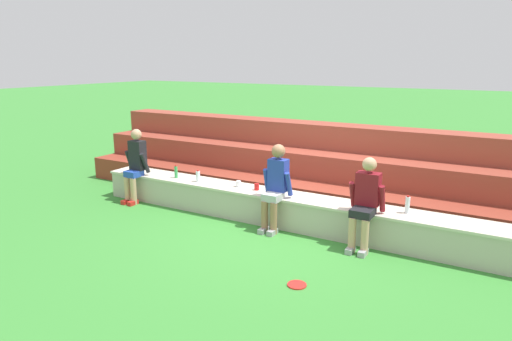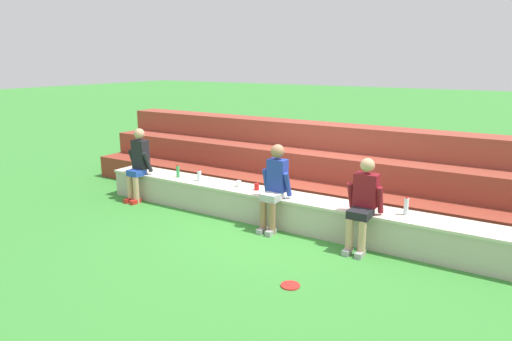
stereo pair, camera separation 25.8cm
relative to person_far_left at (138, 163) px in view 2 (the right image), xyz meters
The scene contains 12 objects.
ground_plane 3.23m from the person_far_left, ahead, with size 80.00×80.00×0.00m, color #388433.
stone_seating_wall 3.19m from the person_far_left, ahead, with size 7.69×0.61×0.53m.
brick_bleachers 3.74m from the person_far_left, 32.63° to the left, with size 10.66×1.87×1.46m.
person_far_left is the anchor object (origin of this frame).
person_left_of_center 3.06m from the person_far_left, ahead, with size 0.48×0.56×1.41m.
person_center 4.55m from the person_far_left, ahead, with size 0.52×0.61×1.35m.
water_bottle_mid_left 5.09m from the person_far_left, ahead, with size 0.07×0.07×0.27m.
water_bottle_mid_right 1.35m from the person_far_left, 10.31° to the left, with size 0.08×0.08×0.22m.
water_bottle_near_left 0.85m from the person_far_left, 17.00° to the left, with size 0.06×0.06×0.25m.
plastic_cup_left_end 2.57m from the person_far_left, ahead, with size 0.08×0.08×0.12m, color red.
plastic_cup_middle 2.20m from the person_far_left, ahead, with size 0.09×0.09×0.11m, color white.
frisbee 4.56m from the person_far_left, 20.49° to the right, with size 0.24×0.24×0.02m, color red.
Camera 2 is at (3.45, -6.19, 2.73)m, focal length 32.18 mm.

